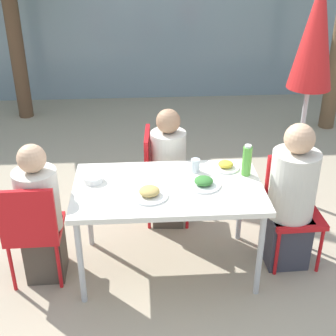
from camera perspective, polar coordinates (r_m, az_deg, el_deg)
name	(u,v)px	position (r m, az deg, el deg)	size (l,w,h in m)	color
ground_plane	(168,266)	(3.83, 0.00, -11.89)	(24.00, 24.00, 0.00)	tan
dining_table	(168,193)	(3.44, 0.00, -3.10)	(1.39, 0.80, 0.74)	silver
chair_left	(32,226)	(3.54, -16.24, -6.84)	(0.41, 0.41, 0.86)	red
person_left	(40,217)	(3.58, -15.29, -5.77)	(0.31, 0.31, 1.11)	#473D33
chair_right	(293,201)	(3.81, 14.95, -3.96)	(0.41, 0.41, 0.86)	red
person_right	(291,201)	(3.70, 14.73, -3.87)	(0.35, 0.35, 1.19)	#383842
chair_far	(159,170)	(4.14, -1.08, -0.25)	(0.43, 0.43, 0.86)	red
person_far	(168,171)	(4.09, 0.03, -0.35)	(0.30, 0.30, 1.09)	#473D33
closed_umbrella	(315,41)	(4.26, 17.45, 14.51)	(0.39, 0.39, 2.12)	#333333
plate_0	(226,166)	(3.67, 7.03, 0.27)	(0.21, 0.21, 0.06)	white
plate_1	(149,193)	(3.27, -2.28, -3.06)	(0.27, 0.27, 0.07)	white
plate_2	(204,183)	(3.41, 4.37, -1.80)	(0.25, 0.25, 0.07)	white
bottle	(247,161)	(3.56, 9.60, 0.90)	(0.07, 0.07, 0.25)	#51A338
drinking_cup	(195,165)	(3.59, 3.36, 0.32)	(0.07, 0.07, 0.10)	silver
salad_bowl	(93,179)	(3.50, -9.14, -1.30)	(0.15, 0.15, 0.05)	white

